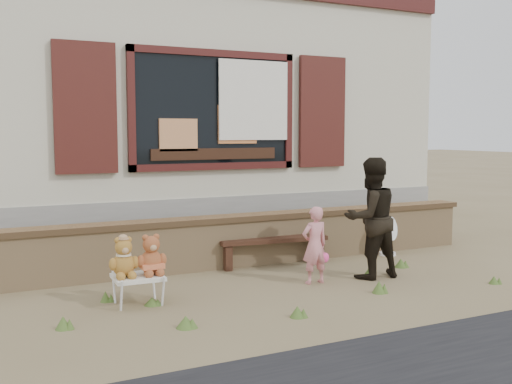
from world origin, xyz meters
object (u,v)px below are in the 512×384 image
teddy_bear_left (123,256)px  folding_chair (138,278)px  child (315,245)px  adult (371,218)px  teddy_bear_right (151,254)px  bench (273,245)px

teddy_bear_left → folding_chair: bearing=-0.0°
child → adult: size_ratio=0.62×
folding_chair → teddy_bear_right: bearing=0.0°
bench → child: bearing=-84.1°
teddy_bear_right → adult: (2.66, -0.10, 0.21)m
folding_chair → teddy_bear_right: size_ratio=1.20×
folding_chair → teddy_bear_right: 0.28m
adult → child: bearing=-3.3°
folding_chair → child: size_ratio=0.56×
folding_chair → child: bearing=0.6°
bench → child: child is taller
adult → folding_chair: bearing=-1.6°
folding_chair → adult: bearing=-0.1°
folding_chair → teddy_bear_left: (-0.14, 0.01, 0.23)m
teddy_bear_right → adult: adult is taller
bench → teddy_bear_right: size_ratio=3.52×
teddy_bear_left → child: 2.19m
folding_chair → teddy_bear_left: 0.27m
bench → adult: size_ratio=1.02×
folding_chair → teddy_bear_left: size_ratio=1.22×
teddy_bear_left → teddy_bear_right: teddy_bear_right is taller
child → bench: bearing=-91.1°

